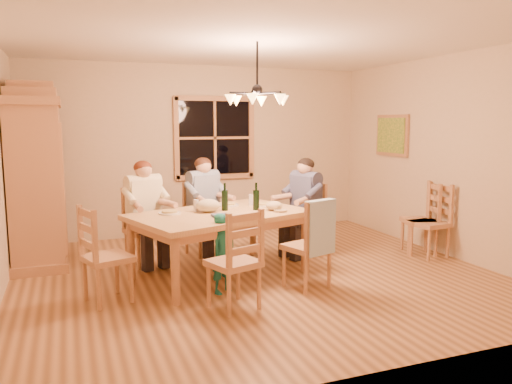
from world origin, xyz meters
name	(u,v)px	position (x,y,z in m)	size (l,w,h in m)	color
floor	(257,275)	(0.00, 0.00, 0.00)	(5.50, 5.50, 0.00)	brown
ceiling	(257,41)	(0.00, 0.00, 2.70)	(5.50, 5.00, 0.02)	white
wall_back	(202,150)	(0.00, 2.50, 1.35)	(5.50, 0.02, 2.70)	#CBB68F
wall_right	(447,156)	(2.75, 0.00, 1.35)	(0.02, 5.00, 2.70)	#CBB68F
window	(215,138)	(0.20, 2.47, 1.55)	(1.30, 0.06, 1.30)	black
painting	(392,135)	(2.71, 1.20, 1.60)	(0.06, 0.78, 0.64)	#A87048
chandelier	(257,98)	(0.00, 0.00, 2.08)	(0.77, 0.68, 0.71)	black
armoire	(38,181)	(-2.42, 1.53, 1.06)	(0.66, 1.40, 2.30)	#A87048
dining_table	(220,221)	(-0.42, 0.13, 0.66)	(2.27, 1.77, 0.76)	tan
chair_far_left	(146,242)	(-1.18, 0.87, 0.30)	(0.55, 0.54, 0.99)	tan
chair_far_right	(204,232)	(-0.34, 1.14, 0.30)	(0.55, 0.54, 0.99)	tan
chair_near_left	(234,278)	(-0.59, -0.92, 0.30)	(0.55, 0.54, 0.99)	tan
chair_near_right	(307,260)	(0.35, -0.61, 0.30)	(0.55, 0.54, 0.99)	tan
chair_end_left	(108,272)	(-1.73, -0.30, 0.30)	(0.54, 0.55, 0.99)	tan
chair_end_right	(304,234)	(0.90, 0.56, 0.30)	(0.54, 0.55, 0.99)	tan
adult_woman	(144,200)	(-1.18, 0.87, 0.84)	(0.49, 0.52, 0.87)	#F8EDBF
adult_plaid_man	(204,194)	(-0.34, 1.14, 0.84)	(0.49, 0.52, 0.87)	#2D4A7D
adult_slate_man	(305,195)	(0.90, 0.56, 0.84)	(0.52, 0.49, 0.87)	#434A6C
towel	(320,228)	(0.41, -0.79, 0.70)	(0.38, 0.10, 0.58)	#A3C6DD
wine_bottle_a	(225,197)	(-0.32, 0.24, 0.93)	(0.08, 0.08, 0.33)	black
wine_bottle_b	(256,196)	(0.04, 0.14, 0.93)	(0.08, 0.08, 0.33)	black
plate_woman	(170,213)	(-0.98, 0.24, 0.77)	(0.26, 0.26, 0.02)	white
plate_plaid	(229,205)	(-0.18, 0.53, 0.77)	(0.26, 0.26, 0.02)	white
plate_slate	(264,205)	(0.24, 0.36, 0.77)	(0.26, 0.26, 0.02)	white
wine_glass_a	(196,206)	(-0.66, 0.29, 0.83)	(0.06, 0.06, 0.14)	silver
wine_glass_b	(251,200)	(0.09, 0.46, 0.83)	(0.06, 0.06, 0.14)	silver
cap	(274,206)	(0.23, 0.04, 0.82)	(0.20, 0.20, 0.11)	tan
napkin	(220,215)	(-0.49, -0.13, 0.78)	(0.18, 0.14, 0.03)	#44547D
cloth_bundle	(208,206)	(-0.54, 0.20, 0.84)	(0.28, 0.22, 0.15)	#B9AF86
child	(223,253)	(-0.56, -0.45, 0.43)	(0.31, 0.20, 0.85)	#176A64
chair_spare_front	(428,235)	(2.45, -0.06, 0.30)	(0.47, 0.48, 0.99)	tan
chair_spare_back	(419,232)	(2.45, 0.14, 0.30)	(0.54, 0.55, 0.99)	tan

